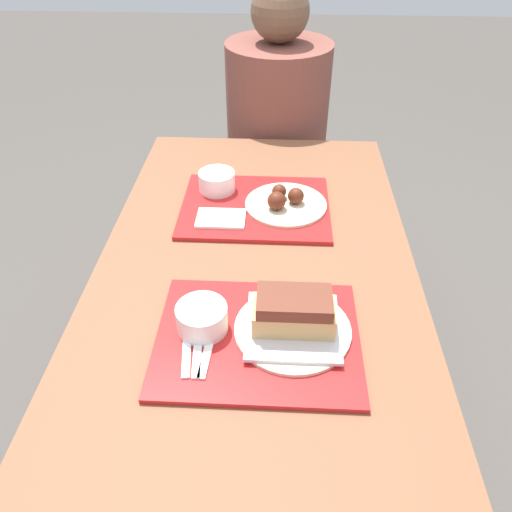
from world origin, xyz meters
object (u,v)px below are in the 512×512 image
at_px(tray_far, 255,207).
at_px(brisket_sandwich_plate, 293,318).
at_px(wings_plate_far, 285,201).
at_px(bowl_coleslaw_far, 217,180).
at_px(tray_near, 258,338).
at_px(person_seated_across, 277,111).
at_px(bowl_coleslaw_near, 202,317).

height_order(tray_far, brisket_sandwich_plate, brisket_sandwich_plate).
bearing_deg(wings_plate_far, bowl_coleslaw_far, 158.53).
bearing_deg(brisket_sandwich_plate, wings_plate_far, 92.30).
relative_size(tray_near, tray_far, 1.00).
xyz_separation_m(tray_near, bowl_coleslaw_far, (-0.14, 0.56, 0.04)).
bearing_deg(person_seated_across, brisket_sandwich_plate, -87.45).
height_order(bowl_coleslaw_far, person_seated_across, person_seated_across).
distance_m(bowl_coleslaw_near, bowl_coleslaw_far, 0.54).
xyz_separation_m(tray_near, wings_plate_far, (0.05, 0.48, 0.02)).
relative_size(bowl_coleslaw_far, wings_plate_far, 0.46).
bearing_deg(wings_plate_far, bowl_coleslaw_near, -109.28).
distance_m(tray_far, bowl_coleslaw_near, 0.47).
bearing_deg(bowl_coleslaw_near, bowl_coleslaw_far, 93.32).
bearing_deg(bowl_coleslaw_far, tray_near, -75.56).
relative_size(brisket_sandwich_plate, bowl_coleslaw_far, 2.28).
bearing_deg(person_seated_across, bowl_coleslaw_far, -105.50).
bearing_deg(person_seated_across, wings_plate_far, -87.28).
distance_m(tray_near, bowl_coleslaw_far, 0.58).
bearing_deg(person_seated_across, tray_far, -94.23).
bearing_deg(bowl_coleslaw_near, tray_near, -8.46).
distance_m(tray_near, bowl_coleslaw_near, 0.12).
relative_size(brisket_sandwich_plate, person_seated_across, 0.31).
height_order(tray_near, bowl_coleslaw_near, bowl_coleslaw_near).
xyz_separation_m(brisket_sandwich_plate, wings_plate_far, (-0.02, 0.46, -0.02)).
xyz_separation_m(tray_far, bowl_coleslaw_near, (-0.08, -0.47, 0.04)).
distance_m(brisket_sandwich_plate, bowl_coleslaw_far, 0.58).
height_order(tray_far, person_seated_across, person_seated_across).
bearing_deg(bowl_coleslaw_far, tray_far, -33.62).
relative_size(tray_far, brisket_sandwich_plate, 1.72).
height_order(brisket_sandwich_plate, bowl_coleslaw_far, brisket_sandwich_plate).
relative_size(tray_near, bowl_coleslaw_far, 3.93).
distance_m(tray_far, bowl_coleslaw_far, 0.14).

